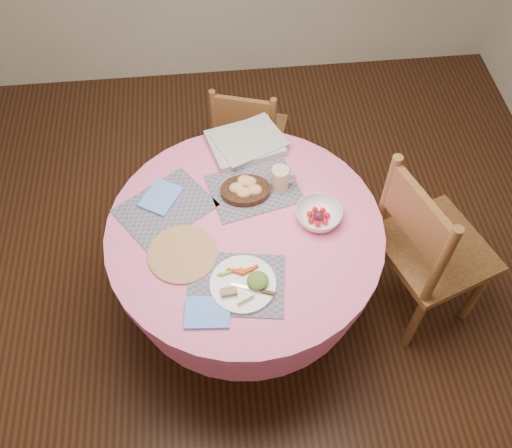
# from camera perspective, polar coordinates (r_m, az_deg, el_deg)

# --- Properties ---
(ground) EXTENTS (4.00, 4.00, 0.00)m
(ground) POSITION_cam_1_polar(r_m,az_deg,el_deg) (3.16, -0.91, -8.38)
(ground) COLOR #331C0F
(ground) RESTS_ON ground
(room_envelope) EXTENTS (4.01, 4.01, 2.71)m
(room_envelope) POSITION_cam_1_polar(r_m,az_deg,el_deg) (1.82, -1.64, 17.36)
(room_envelope) COLOR silver
(room_envelope) RESTS_ON ground
(dining_table) EXTENTS (1.24, 1.24, 0.75)m
(dining_table) POSITION_cam_1_polar(r_m,az_deg,el_deg) (2.68, -1.06, -2.90)
(dining_table) COLOR pink
(dining_table) RESTS_ON ground
(chair_right) EXTENTS (0.61, 0.62, 1.06)m
(chair_right) POSITION_cam_1_polar(r_m,az_deg,el_deg) (2.81, 16.75, -2.34)
(chair_right) COLOR brown
(chair_right) RESTS_ON ground
(chair_back) EXTENTS (0.48, 0.47, 0.84)m
(chair_back) POSITION_cam_1_polar(r_m,az_deg,el_deg) (3.33, -0.80, 8.88)
(chair_back) COLOR brown
(chair_back) RESTS_ON ground
(placemat_front) EXTENTS (0.44, 0.36, 0.01)m
(placemat_front) POSITION_cam_1_polar(r_m,az_deg,el_deg) (2.37, -2.00, -6.02)
(placemat_front) COLOR #157277
(placemat_front) RESTS_ON dining_table
(placemat_left) EXTENTS (0.50, 0.47, 0.01)m
(placemat_left) POSITION_cam_1_polar(r_m,az_deg,el_deg) (2.62, -9.06, 1.60)
(placemat_left) COLOR #157277
(placemat_left) RESTS_ON dining_table
(placemat_back) EXTENTS (0.46, 0.39, 0.01)m
(placemat_back) POSITION_cam_1_polar(r_m,az_deg,el_deg) (2.65, -0.22, 3.56)
(placemat_back) COLOR #157277
(placemat_back) RESTS_ON dining_table
(wicker_trivet) EXTENTS (0.30, 0.30, 0.01)m
(wicker_trivet) POSITION_cam_1_polar(r_m,az_deg,el_deg) (2.46, -7.32, -3.00)
(wicker_trivet) COLOR #976C41
(wicker_trivet) RESTS_ON dining_table
(napkin_near) EXTENTS (0.19, 0.15, 0.01)m
(napkin_near) POSITION_cam_1_polar(r_m,az_deg,el_deg) (2.31, -4.89, -8.82)
(napkin_near) COLOR #6397FF
(napkin_near) RESTS_ON dining_table
(napkin_far) EXTENTS (0.21, 0.23, 0.01)m
(napkin_far) POSITION_cam_1_polar(r_m,az_deg,el_deg) (2.64, -9.49, 2.66)
(napkin_far) COLOR #6397FF
(napkin_far) RESTS_ON placemat_left
(dinner_plate) EXTENTS (0.27, 0.27, 0.05)m
(dinner_plate) POSITION_cam_1_polar(r_m,az_deg,el_deg) (2.34, -1.13, -6.02)
(dinner_plate) COLOR white
(dinner_plate) RESTS_ON placemat_front
(bread_bowl) EXTENTS (0.23, 0.23, 0.08)m
(bread_bowl) POSITION_cam_1_polar(r_m,az_deg,el_deg) (2.61, -1.05, 3.56)
(bread_bowl) COLOR black
(bread_bowl) RESTS_ON placemat_back
(latte_mug) EXTENTS (0.12, 0.08, 0.12)m
(latte_mug) POSITION_cam_1_polar(r_m,az_deg,el_deg) (2.61, 2.48, 4.55)
(latte_mug) COLOR beige
(latte_mug) RESTS_ON placemat_back
(fruit_bowl) EXTENTS (0.26, 0.26, 0.06)m
(fruit_bowl) POSITION_cam_1_polar(r_m,az_deg,el_deg) (2.54, 6.28, 0.87)
(fruit_bowl) COLOR white
(fruit_bowl) RESTS_ON dining_table
(newspaper_stack) EXTENTS (0.42, 0.36, 0.04)m
(newspaper_stack) POSITION_cam_1_polar(r_m,az_deg,el_deg) (2.82, -1.03, 8.16)
(newspaper_stack) COLOR silver
(newspaper_stack) RESTS_ON dining_table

